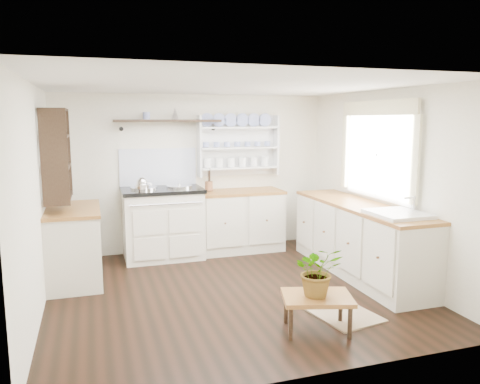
{
  "coord_description": "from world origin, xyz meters",
  "views": [
    {
      "loc": [
        -1.46,
        -4.89,
        1.94
      ],
      "look_at": [
        0.18,
        0.25,
        1.1
      ],
      "focal_mm": 35.0,
      "sensor_mm": 36.0,
      "label": 1
    }
  ],
  "objects": [
    {
      "name": "floor",
      "position": [
        0.0,
        0.0,
        0.0
      ],
      "size": [
        4.0,
        3.8,
        0.01
      ],
      "primitive_type": "cube",
      "color": "black",
      "rests_on": "ground"
    },
    {
      "name": "wall_back",
      "position": [
        0.0,
        1.9,
        1.15
      ],
      "size": [
        4.0,
        0.02,
        2.3
      ],
      "primitive_type": "cube",
      "color": "silver",
      "rests_on": "ground"
    },
    {
      "name": "wall_right",
      "position": [
        2.0,
        0.0,
        1.15
      ],
      "size": [
        0.02,
        3.8,
        2.3
      ],
      "primitive_type": "cube",
      "color": "silver",
      "rests_on": "ground"
    },
    {
      "name": "wall_left",
      "position": [
        -2.0,
        0.0,
        1.15
      ],
      "size": [
        0.02,
        3.8,
        2.3
      ],
      "primitive_type": "cube",
      "color": "silver",
      "rests_on": "ground"
    },
    {
      "name": "ceiling",
      "position": [
        0.0,
        0.0,
        2.3
      ],
      "size": [
        4.0,
        3.8,
        0.01
      ],
      "primitive_type": "cube",
      "color": "white",
      "rests_on": "wall_back"
    },
    {
      "name": "window",
      "position": [
        1.95,
        0.15,
        1.56
      ],
      "size": [
        0.08,
        1.55,
        1.22
      ],
      "color": "white",
      "rests_on": "wall_right"
    },
    {
      "name": "aga_cooker",
      "position": [
        -0.54,
        1.57,
        0.5
      ],
      "size": [
        1.11,
        0.77,
        1.02
      ],
      "color": "#EFE5CF",
      "rests_on": "floor"
    },
    {
      "name": "back_cabinets",
      "position": [
        0.6,
        1.6,
        0.46
      ],
      "size": [
        1.27,
        0.63,
        0.9
      ],
      "color": "beige",
      "rests_on": "floor"
    },
    {
      "name": "right_cabinets",
      "position": [
        1.7,
        0.1,
        0.46
      ],
      "size": [
        0.62,
        2.43,
        0.9
      ],
      "color": "beige",
      "rests_on": "floor"
    },
    {
      "name": "belfast_sink",
      "position": [
        1.7,
        -0.65,
        0.8
      ],
      "size": [
        0.55,
        0.6,
        0.45
      ],
      "color": "white",
      "rests_on": "right_cabinets"
    },
    {
      "name": "left_cabinets",
      "position": [
        -1.7,
        0.9,
        0.46
      ],
      "size": [
        0.62,
        1.13,
        0.9
      ],
      "color": "beige",
      "rests_on": "floor"
    },
    {
      "name": "plate_rack",
      "position": [
        0.65,
        1.86,
        1.56
      ],
      "size": [
        1.2,
        0.22,
        0.9
      ],
      "color": "white",
      "rests_on": "wall_back"
    },
    {
      "name": "high_shelf",
      "position": [
        -0.4,
        1.78,
        1.91
      ],
      "size": [
        1.5,
        0.29,
        0.16
      ],
      "color": "black",
      "rests_on": "wall_back"
    },
    {
      "name": "left_shelving",
      "position": [
        -1.84,
        0.9,
        1.55
      ],
      "size": [
        0.28,
        0.8,
        1.05
      ],
      "primitive_type": "cube",
      "color": "black",
      "rests_on": "wall_left"
    },
    {
      "name": "kettle",
      "position": [
        -0.82,
        1.45,
        1.05
      ],
      "size": [
        0.19,
        0.19,
        0.23
      ],
      "primitive_type": null,
      "color": "silver",
      "rests_on": "aga_cooker"
    },
    {
      "name": "utensil_crock",
      "position": [
        0.16,
        1.68,
        0.98
      ],
      "size": [
        0.12,
        0.12,
        0.13
      ],
      "primitive_type": "cylinder",
      "color": "brown",
      "rests_on": "back_cabinets"
    },
    {
      "name": "center_table",
      "position": [
        0.46,
        -1.21,
        0.3
      ],
      "size": [
        0.73,
        0.61,
        0.34
      ],
      "rotation": [
        0.0,
        0.0,
        -0.28
      ],
      "color": "brown",
      "rests_on": "floor"
    },
    {
      "name": "potted_plant",
      "position": [
        0.46,
        -1.21,
        0.58
      ],
      "size": [
        0.5,
        0.46,
        0.47
      ],
      "primitive_type": "imported",
      "rotation": [
        0.0,
        0.0,
        -0.24
      ],
      "color": "#3F7233",
      "rests_on": "center_table"
    },
    {
      "name": "floor_rug",
      "position": [
        0.86,
        -0.89,
        0.01
      ],
      "size": [
        0.69,
        0.94,
        0.02
      ],
      "primitive_type": "cube",
      "rotation": [
        0.0,
        0.0,
        0.18
      ],
      "color": "brown",
      "rests_on": "floor"
    }
  ]
}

